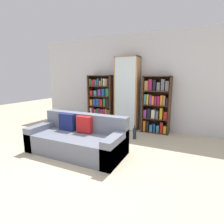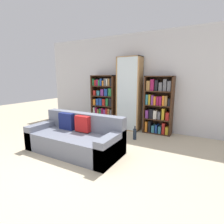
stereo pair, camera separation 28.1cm
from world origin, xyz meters
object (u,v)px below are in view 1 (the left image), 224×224
at_px(couch, 77,139).
at_px(bookshelf_left, 101,101).
at_px(display_cabinet, 127,94).
at_px(wine_bottle, 135,133).
at_px(bookshelf_right, 156,105).

relative_size(couch, bookshelf_left, 1.24).
relative_size(couch, display_cabinet, 0.94).
bearing_deg(wine_bottle, couch, -123.65).
distance_m(display_cabinet, bookshelf_right, 0.87).
distance_m(couch, bookshelf_right, 2.35).
bearing_deg(bookshelf_right, bookshelf_left, 179.99).
bearing_deg(wine_bottle, display_cabinet, 123.01).
distance_m(bookshelf_left, display_cabinet, 0.90).
relative_size(display_cabinet, wine_bottle, 6.10).
distance_m(couch, display_cabinet, 2.14).
distance_m(bookshelf_left, wine_bottle, 1.67).
bearing_deg(wine_bottle, bookshelf_right, 65.99).
height_order(bookshelf_left, wine_bottle, bookshelf_left).
bearing_deg(couch, display_cabinet, 80.67).
relative_size(display_cabinet, bookshelf_right, 1.34).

